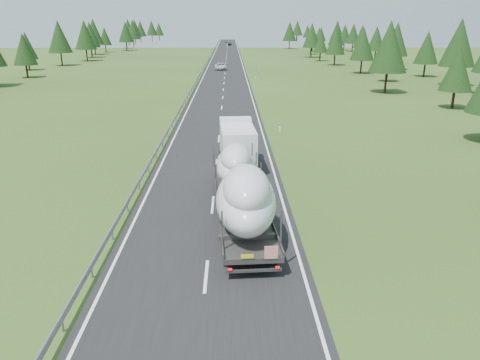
{
  "coord_description": "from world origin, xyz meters",
  "views": [
    {
      "loc": [
        1.19,
        -19.28,
        11.33
      ],
      "look_at": [
        1.75,
        7.89,
        2.08
      ],
      "focal_mm": 35.0,
      "sensor_mm": 36.0,
      "label": 1
    }
  ],
  "objects_px": {
    "boat_truck": "(240,174)",
    "distant_van": "(220,66)",
    "distant_car_dark": "(230,44)",
    "highway_sign": "(259,69)",
    "distant_car_blue": "(226,41)"
  },
  "relations": [
    {
      "from": "distant_car_blue",
      "to": "distant_van",
      "type": "bearing_deg",
      "value": -92.96
    },
    {
      "from": "boat_truck",
      "to": "distant_van",
      "type": "xyz_separation_m",
      "value": [
        -2.95,
        90.21,
        -1.52
      ]
    },
    {
      "from": "distant_car_blue",
      "to": "distant_car_dark",
      "type": "bearing_deg",
      "value": -89.54
    },
    {
      "from": "boat_truck",
      "to": "distant_car_dark",
      "type": "relative_size",
      "value": 4.73
    },
    {
      "from": "boat_truck",
      "to": "distant_car_blue",
      "type": "height_order",
      "value": "boat_truck"
    },
    {
      "from": "highway_sign",
      "to": "distant_car_dark",
      "type": "height_order",
      "value": "highway_sign"
    },
    {
      "from": "distant_car_dark",
      "to": "highway_sign",
      "type": "bearing_deg",
      "value": -86.48
    },
    {
      "from": "distant_car_dark",
      "to": "distant_car_blue",
      "type": "distance_m",
      "value": 32.67
    },
    {
      "from": "boat_truck",
      "to": "distant_car_dark",
      "type": "height_order",
      "value": "boat_truck"
    },
    {
      "from": "boat_truck",
      "to": "distant_car_dark",
      "type": "xyz_separation_m",
      "value": [
        -0.67,
        212.32,
        -1.59
      ]
    },
    {
      "from": "distant_van",
      "to": "distant_car_blue",
      "type": "distance_m",
      "value": 154.73
    },
    {
      "from": "highway_sign",
      "to": "boat_truck",
      "type": "xyz_separation_m",
      "value": [
        -5.45,
        -71.61,
        0.51
      ]
    },
    {
      "from": "highway_sign",
      "to": "boat_truck",
      "type": "relative_size",
      "value": 0.13
    },
    {
      "from": "boat_truck",
      "to": "distant_van",
      "type": "height_order",
      "value": "boat_truck"
    },
    {
      "from": "highway_sign",
      "to": "distant_car_blue",
      "type": "height_order",
      "value": "highway_sign"
    }
  ]
}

